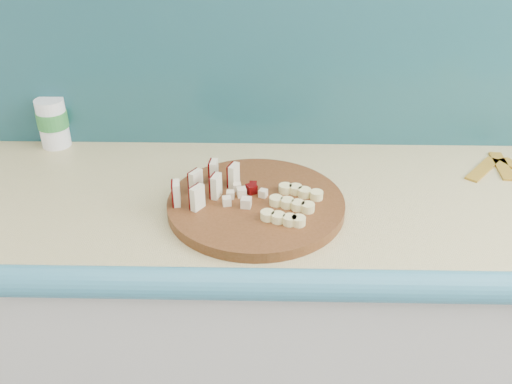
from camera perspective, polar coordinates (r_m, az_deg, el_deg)
The scene contains 8 objects.
kitchen_counter at distance 1.60m, azimuth 12.73°, elevation -14.64°, with size 2.20×0.63×0.91m.
backsplash at distance 1.48m, azimuth 13.98°, elevation 13.51°, with size 2.20×0.02×0.50m, color teal.
cutting_board at distance 1.24m, azimuth -0.00°, elevation -1.27°, with size 0.38×0.38×0.02m, color #48270F.
apple_wedges at distance 1.24m, azimuth -5.09°, elevation 0.81°, with size 0.14×0.15×0.05m.
apple_chunks at distance 1.23m, azimuth -1.02°, elevation -0.22°, with size 0.06×0.06×0.02m.
banana_slices at distance 1.21m, azimuth 3.66°, elevation -1.21°, with size 0.13×0.16×0.02m.
canister at distance 1.58m, azimuth -19.66°, elevation 6.61°, with size 0.08×0.08×0.13m.
banana_peel at distance 1.52m, azimuth 23.46°, elevation 2.14°, with size 0.20×0.17×0.01m.
Camera 1 is at (-0.22, 0.40, 1.58)m, focal length 40.00 mm.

